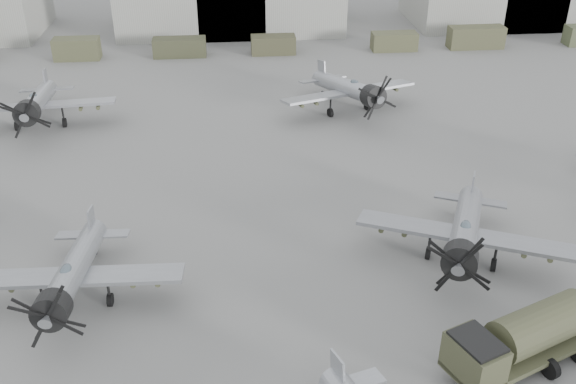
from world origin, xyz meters
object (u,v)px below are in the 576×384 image
(aircraft_mid_1, at_px, (71,276))
(aircraft_far_0, at_px, (36,103))
(aircraft_far_1, at_px, (351,89))
(aircraft_mid_2, at_px, (465,233))
(fuel_tanker, at_px, (522,337))

(aircraft_mid_1, height_order, aircraft_far_0, aircraft_far_0)
(aircraft_far_0, height_order, aircraft_far_1, aircraft_far_0)
(aircraft_mid_2, distance_m, aircraft_far_0, 37.37)
(aircraft_mid_1, distance_m, aircraft_mid_2, 22.03)
(aircraft_mid_1, xyz_separation_m, aircraft_far_0, (-7.66, 24.62, 0.24))
(aircraft_mid_2, bearing_deg, aircraft_far_1, 119.66)
(aircraft_mid_1, height_order, fuel_tanker, aircraft_mid_1)
(aircraft_mid_2, height_order, aircraft_far_1, aircraft_far_1)
(aircraft_mid_2, xyz_separation_m, aircraft_far_0, (-29.61, 22.80, 0.09))
(aircraft_mid_1, distance_m, aircraft_far_0, 25.78)
(aircraft_mid_1, bearing_deg, fuel_tanker, -14.19)
(aircraft_mid_1, distance_m, aircraft_far_1, 32.15)
(aircraft_mid_2, xyz_separation_m, fuel_tanker, (0.04, -8.21, -0.54))
(aircraft_mid_1, xyz_separation_m, aircraft_mid_2, (21.96, 1.82, 0.15))
(aircraft_far_0, distance_m, fuel_tanker, 42.91)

